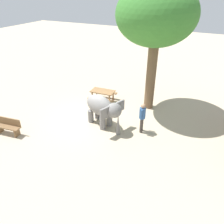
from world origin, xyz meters
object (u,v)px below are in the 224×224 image
wooden_bench (8,126)px  elephant (103,108)px  person_handler (142,116)px  picnic_table_near (103,94)px  shade_tree_main (157,16)px

wooden_bench → elephant: bearing=-152.7°
person_handler → picnic_table_near: 4.01m
person_handler → elephant: bearing=3.1°
wooden_bench → person_handler: bearing=-160.3°
shade_tree_main → picnic_table_near: (0.63, -2.90, -4.73)m
person_handler → picnic_table_near: (-2.10, -3.40, -0.36)m
wooden_bench → picnic_table_near: size_ratio=0.90×
person_handler → wooden_bench: size_ratio=1.12×
elephant → shade_tree_main: bearing=83.0°
elephant → person_handler: 2.11m
elephant → shade_tree_main: shade_tree_main is taller
picnic_table_near → wooden_bench: bearing=-120.7°
person_handler → wooden_bench: bearing=20.8°
picnic_table_near → person_handler: bearing=-35.5°
shade_tree_main → picnic_table_near: bearing=-77.8°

